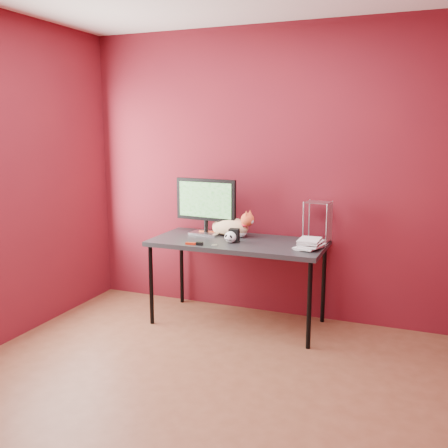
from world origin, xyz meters
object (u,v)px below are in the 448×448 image
at_px(monitor, 206,204).
at_px(speaker, 234,236).
at_px(skull_mug, 230,237).
at_px(cat, 231,226).
at_px(desk, 238,246).
at_px(book_stack, 302,192).

height_order(monitor, speaker, monitor).
bearing_deg(monitor, skull_mug, -31.38).
bearing_deg(cat, monitor, -160.68).
bearing_deg(cat, speaker, -47.71).
height_order(desk, book_stack, book_stack).
xyz_separation_m(desk, monitor, (-0.36, 0.14, 0.34)).
bearing_deg(monitor, book_stack, -6.19).
relative_size(monitor, cat, 1.09).
distance_m(desk, book_stack, 0.76).
distance_m(skull_mug, book_stack, 0.72).
xyz_separation_m(skull_mug, book_stack, (0.59, 0.06, 0.40)).
xyz_separation_m(cat, speaker, (0.11, -0.22, -0.03)).
bearing_deg(desk, skull_mug, -106.24).
bearing_deg(skull_mug, monitor, 146.57).
distance_m(monitor, speaker, 0.47).
relative_size(desk, cat, 2.76).
relative_size(skull_mug, book_stack, 0.11).
xyz_separation_m(cat, skull_mug, (0.09, -0.26, -0.04)).
height_order(skull_mug, book_stack, book_stack).
bearing_deg(desk, cat, 128.66).
bearing_deg(speaker, book_stack, -3.60).
xyz_separation_m(speaker, book_stack, (0.58, 0.02, 0.40)).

